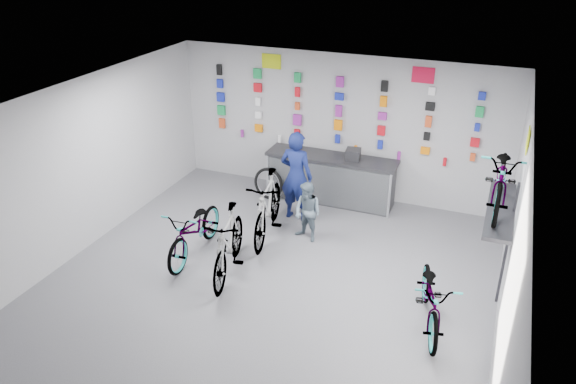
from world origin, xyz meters
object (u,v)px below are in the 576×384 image
at_px(bike_left, 195,230).
at_px(clerk, 296,176).
at_px(counter, 331,179).
at_px(customer, 308,212).
at_px(bike_service, 268,207).
at_px(bike_right, 432,298).
at_px(bike_center, 228,243).

distance_m(bike_left, clerk, 2.28).
bearing_deg(counter, customer, -86.47).
bearing_deg(customer, counter, 114.08).
bearing_deg(bike_left, counter, 59.02).
xyz_separation_m(counter, customer, (0.10, -1.69, 0.08)).
bearing_deg(bike_left, clerk, 56.28).
distance_m(counter, bike_service, 1.93).
relative_size(counter, bike_service, 1.34).
bearing_deg(counter, bike_right, -52.02).
bearing_deg(bike_service, bike_right, -35.31).
relative_size(bike_right, customer, 1.57).
height_order(bike_left, clerk, clerk).
relative_size(bike_service, customer, 1.78).
bearing_deg(bike_left, bike_service, 46.85).
distance_m(bike_left, customer, 2.04).
xyz_separation_m(counter, clerk, (-0.39, -0.98, 0.42)).
distance_m(bike_left, bike_center, 0.87).
height_order(bike_right, customer, customer).
relative_size(bike_center, bike_service, 0.94).
relative_size(bike_left, bike_center, 0.98).
distance_m(counter, clerk, 1.13).
relative_size(bike_left, clerk, 1.03).
bearing_deg(bike_service, customer, 0.22).
bearing_deg(customer, bike_left, -122.68).
bearing_deg(clerk, counter, -107.35).
relative_size(bike_right, bike_service, 0.88).
distance_m(counter, bike_right, 4.20).
distance_m(bike_service, clerk, 0.93).
distance_m(counter, bike_left, 3.28).
distance_m(bike_right, customer, 2.97).
height_order(bike_left, customer, customer).
xyz_separation_m(bike_left, bike_right, (4.11, -0.41, -0.02)).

